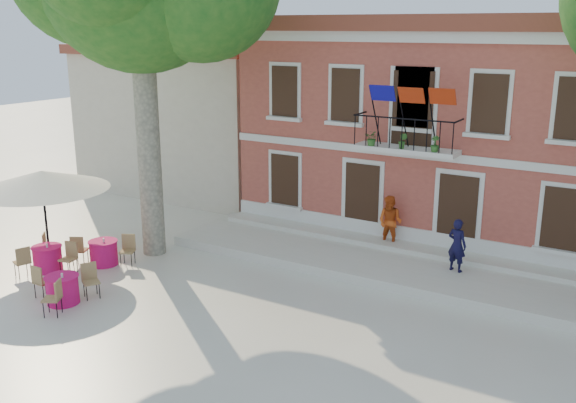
# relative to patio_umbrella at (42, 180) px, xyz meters

# --- Properties ---
(ground) EXTENTS (90.00, 90.00, 0.00)m
(ground) POSITION_rel_patio_umbrella_xyz_m (7.17, 0.63, -2.66)
(ground) COLOR beige
(ground) RESTS_ON ground
(main_building) EXTENTS (13.50, 9.59, 7.50)m
(main_building) POSITION_rel_patio_umbrella_xyz_m (9.17, 10.61, 1.12)
(main_building) COLOR #BE5644
(main_building) RESTS_ON ground
(neighbor_west) EXTENTS (9.40, 9.40, 6.40)m
(neighbor_west) POSITION_rel_patio_umbrella_xyz_m (-2.33, 11.63, 0.55)
(neighbor_west) COLOR beige
(neighbor_west) RESTS_ON ground
(terrace) EXTENTS (14.00, 3.40, 0.30)m
(terrace) POSITION_rel_patio_umbrella_xyz_m (9.17, 5.03, -2.51)
(terrace) COLOR silver
(terrace) RESTS_ON ground
(patio_umbrella) EXTENTS (3.99, 3.99, 2.96)m
(patio_umbrella) POSITION_rel_patio_umbrella_xyz_m (0.00, 0.00, 0.00)
(patio_umbrella) COLOR black
(patio_umbrella) RESTS_ON ground
(pedestrian_navy) EXTENTS (0.64, 0.50, 1.57)m
(pedestrian_navy) POSITION_rel_patio_umbrella_xyz_m (11.23, 5.17, -1.58)
(pedestrian_navy) COLOR black
(pedestrian_navy) RESTS_ON terrace
(pedestrian_orange) EXTENTS (0.85, 0.69, 1.68)m
(pedestrian_orange) POSITION_rel_patio_umbrella_xyz_m (8.78, 6.12, -1.52)
(pedestrian_orange) COLOR #D75219
(pedestrian_orange) RESTS_ON terrace
(cafe_table_0) EXTENTS (1.90, 1.25, 0.95)m
(cafe_table_0) POSITION_rel_patio_umbrella_xyz_m (1.53, 0.80, -2.24)
(cafe_table_0) COLOR #E61573
(cafe_table_0) RESTS_ON ground
(cafe_table_1) EXTENTS (1.62, 1.87, 0.95)m
(cafe_table_1) POSITION_rel_patio_umbrella_xyz_m (2.76, -1.81, -2.24)
(cafe_table_1) COLOR #E61573
(cafe_table_1) RESTS_ON ground
(cafe_table_2) EXTENTS (1.78, 1.83, 0.95)m
(cafe_table_2) POSITION_rel_patio_umbrella_xyz_m (0.45, -0.43, -2.24)
(cafe_table_2) COLOR #E61573
(cafe_table_2) RESTS_ON ground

